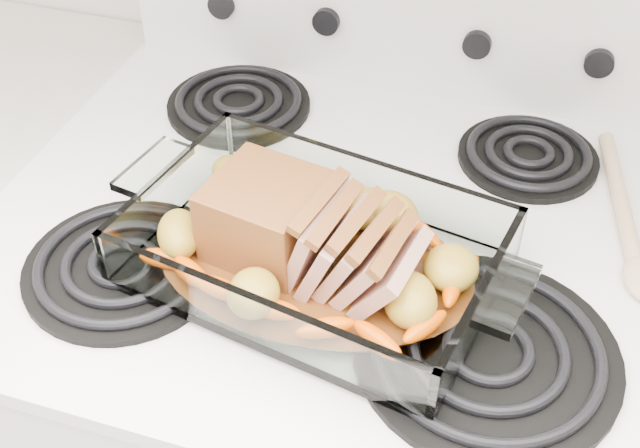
% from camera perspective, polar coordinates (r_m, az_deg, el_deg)
% --- Properties ---
extents(electric_range, '(0.78, 0.70, 1.12)m').
position_cam_1_polar(electric_range, '(1.26, 1.18, -14.81)').
color(electric_range, white).
rests_on(electric_range, ground).
extents(baking_dish, '(0.36, 0.24, 0.07)m').
position_cam_1_polar(baking_dish, '(0.82, -0.43, -2.42)').
color(baking_dish, silver).
rests_on(baking_dish, electric_range).
extents(pork_roast, '(0.22, 0.11, 0.09)m').
position_cam_1_polar(pork_roast, '(0.80, -1.90, -0.54)').
color(pork_roast, brown).
rests_on(pork_roast, baking_dish).
extents(roast_vegetables, '(0.35, 0.19, 0.04)m').
position_cam_1_polar(roast_vegetables, '(0.84, 0.06, -0.34)').
color(roast_vegetables, '#FF5B00').
rests_on(roast_vegetables, baking_dish).
extents(wooden_spoon, '(0.10, 0.28, 0.02)m').
position_cam_1_polar(wooden_spoon, '(0.93, 21.64, -1.03)').
color(wooden_spoon, beige).
rests_on(wooden_spoon, electric_range).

